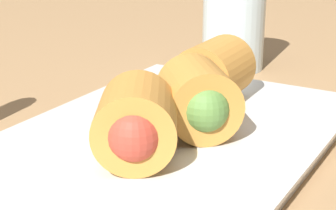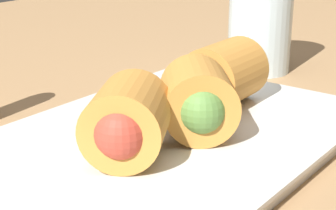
# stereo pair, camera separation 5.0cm
# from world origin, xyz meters

# --- Properties ---
(table_surface) EXTENTS (1.80, 1.40, 0.02)m
(table_surface) POSITION_xyz_m (0.00, 0.00, 0.01)
(table_surface) COLOR #A87F54
(table_surface) RESTS_ON ground
(serving_plate) EXTENTS (0.34, 0.23, 0.01)m
(serving_plate) POSITION_xyz_m (-0.02, -0.02, 0.03)
(serving_plate) COLOR silver
(serving_plate) RESTS_ON table_surface
(roll_front_left) EXTENTS (0.08, 0.08, 0.06)m
(roll_front_left) POSITION_xyz_m (-0.02, -0.04, 0.06)
(roll_front_left) COLOR #C68438
(roll_front_left) RESTS_ON serving_plate
(roll_front_right) EXTENTS (0.08, 0.08, 0.06)m
(roll_front_right) POSITION_xyz_m (-0.08, -0.03, 0.06)
(roll_front_right) COLOR #C68438
(roll_front_right) RESTS_ON serving_plate
(roll_back_left) EXTENTS (0.07, 0.06, 0.06)m
(roll_back_left) POSITION_xyz_m (0.06, -0.01, 0.06)
(roll_back_left) COLOR #C68438
(roll_back_left) RESTS_ON serving_plate
(drinking_glass) EXTENTS (0.07, 0.07, 0.13)m
(drinking_glass) POSITION_xyz_m (0.22, 0.04, 0.09)
(drinking_glass) COLOR silver
(drinking_glass) RESTS_ON table_surface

